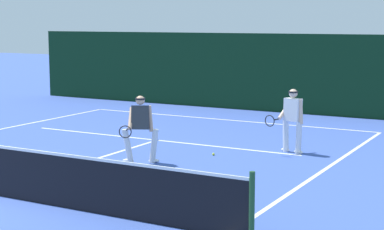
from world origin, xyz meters
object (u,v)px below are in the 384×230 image
at_px(player_near, 140,126).
at_px(tennis_ball_extra, 139,123).
at_px(player_far, 292,118).
at_px(tennis_ball, 213,154).

relative_size(player_near, tennis_ball_extra, 24.25).
bearing_deg(player_far, tennis_ball, 52.00).
bearing_deg(player_far, tennis_ball_extra, -4.93).
distance_m(player_far, tennis_ball_extra, 6.34).
bearing_deg(tennis_ball_extra, player_far, -18.35).
height_order(player_far, tennis_ball_extra, player_far).
relative_size(tennis_ball, tennis_ball_extra, 1.00).
distance_m(player_near, player_far, 3.92).
distance_m(tennis_ball, tennis_ball_extra, 5.44).
distance_m(player_near, tennis_ball, 2.11).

